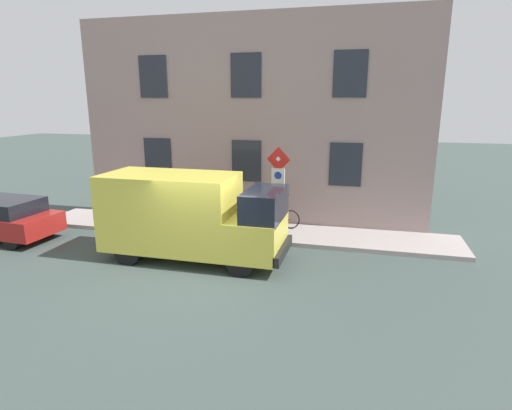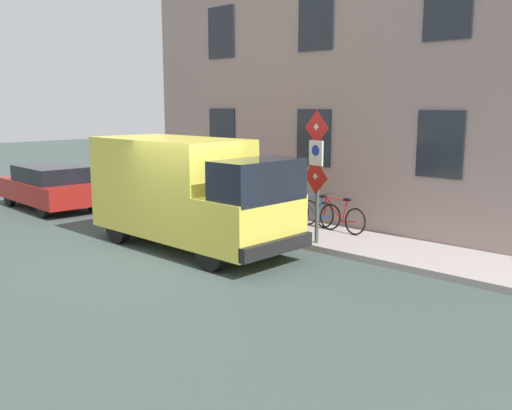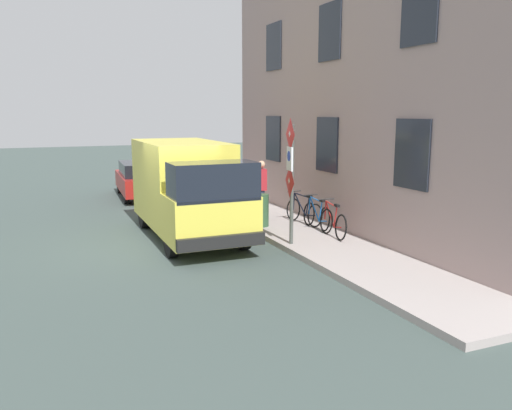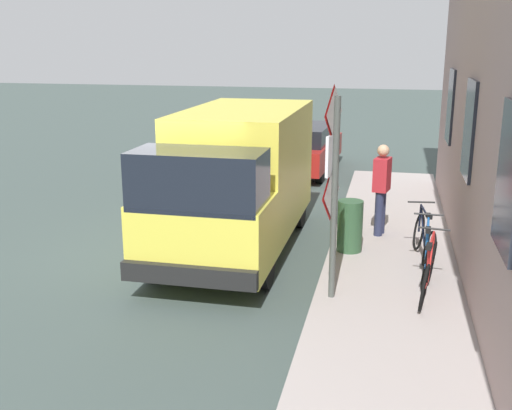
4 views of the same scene
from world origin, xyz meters
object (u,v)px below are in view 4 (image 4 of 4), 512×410
at_px(parked_hatchback, 301,147).
at_px(litter_bin, 350,226).
at_px(delivery_van, 237,177).
at_px(pedestrian, 381,186).
at_px(bicycle_blue, 426,254).
at_px(bicycle_black, 424,238).
at_px(bicycle_red, 429,272).
at_px(sign_post_stacked, 332,171).

height_order(parked_hatchback, litter_bin, parked_hatchback).
xyz_separation_m(delivery_van, pedestrian, (2.54, 0.95, -0.26)).
distance_m(bicycle_blue, bicycle_black, 0.78).
height_order(parked_hatchback, bicycle_red, parked_hatchback).
distance_m(delivery_van, bicycle_blue, 3.57).
bearing_deg(bicycle_red, parked_hatchback, 27.97).
relative_size(sign_post_stacked, bicycle_red, 1.69).
xyz_separation_m(sign_post_stacked, pedestrian, (0.64, 3.15, -0.91)).
bearing_deg(pedestrian, parked_hatchback, -55.95).
bearing_deg(bicycle_black, bicycle_blue, 172.60).
xyz_separation_m(parked_hatchback, pedestrian, (2.39, -6.00, 0.34)).
relative_size(sign_post_stacked, parked_hatchback, 0.71).
relative_size(parked_hatchback, pedestrian, 2.38).
bearing_deg(pedestrian, bicycle_black, 133.18).
height_order(delivery_van, pedestrian, delivery_van).
bearing_deg(bicycle_red, litter_bin, 43.76).
relative_size(bicycle_red, pedestrian, 0.99).
relative_size(bicycle_blue, bicycle_black, 1.00).
bearing_deg(parked_hatchback, bicycle_blue, -155.43).
xyz_separation_m(parked_hatchback, bicycle_blue, (3.15, -8.05, -0.22)).
bearing_deg(bicycle_blue, delivery_van, 74.59).
relative_size(sign_post_stacked, bicycle_black, 1.69).
relative_size(parked_hatchback, litter_bin, 4.55).
bearing_deg(sign_post_stacked, litter_bin, 85.94).
bearing_deg(delivery_van, sign_post_stacked, 41.15).
height_order(bicycle_red, bicycle_blue, same).
relative_size(bicycle_black, litter_bin, 1.90).
distance_m(bicycle_black, pedestrian, 1.58).
bearing_deg(bicycle_blue, pedestrian, 23.37).
height_order(delivery_van, litter_bin, delivery_van).
xyz_separation_m(bicycle_black, pedestrian, (-0.76, 1.27, 0.56)).
xyz_separation_m(bicycle_blue, pedestrian, (-0.76, 2.05, 0.56)).
xyz_separation_m(bicycle_black, litter_bin, (-1.25, 0.19, 0.08)).
distance_m(sign_post_stacked, bicycle_red, 2.05).
height_order(bicycle_blue, pedestrian, pedestrian).
relative_size(parked_hatchback, bicycle_red, 2.40).
xyz_separation_m(delivery_van, bicycle_red, (3.30, -1.88, -0.82)).
bearing_deg(bicycle_black, parked_hatchback, 15.94).
distance_m(parked_hatchback, bicycle_blue, 8.65).
bearing_deg(bicycle_blue, litter_bin, 55.13).
xyz_separation_m(sign_post_stacked, bicycle_red, (1.40, 0.32, -1.47)).
distance_m(delivery_van, bicycle_black, 3.41).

